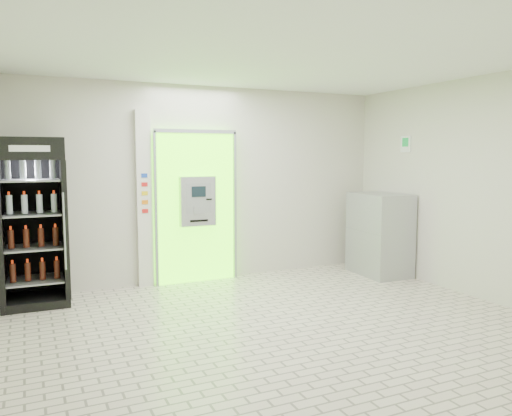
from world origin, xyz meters
TOP-DOWN VIEW (x-y plane):
  - ground at (0.00, 0.00)m, footprint 6.00×6.00m
  - room_shell at (0.00, 0.00)m, footprint 6.00×6.00m
  - atm_assembly at (-0.20, 2.41)m, footprint 1.30×0.24m
  - pillar at (-0.98, 2.45)m, footprint 0.22×0.11m
  - beverage_cooler at (-2.49, 2.14)m, footprint 0.83×0.78m
  - steel_cabinet at (2.66, 1.58)m, footprint 0.71×1.02m
  - exit_sign at (2.99, 1.40)m, footprint 0.02×0.22m

SIDE VIEW (x-z plane):
  - ground at x=0.00m, z-range 0.00..0.00m
  - steel_cabinet at x=2.66m, z-range 0.00..1.33m
  - beverage_cooler at x=-2.49m, z-range -0.04..2.12m
  - atm_assembly at x=-0.20m, z-range 0.01..2.34m
  - pillar at x=-0.98m, z-range 0.00..2.60m
  - room_shell at x=0.00m, z-range -1.16..4.84m
  - exit_sign at x=2.99m, z-range 1.99..2.25m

